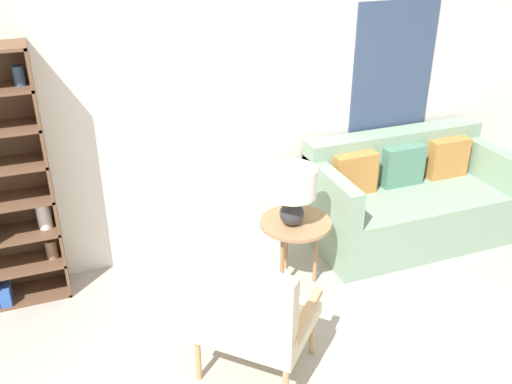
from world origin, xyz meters
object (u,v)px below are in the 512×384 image
at_px(armchair, 249,314).
at_px(side_table, 296,228).
at_px(table_lamp, 293,188).
at_px(couch, 405,200).

xyz_separation_m(armchair, side_table, (0.66, 0.83, -0.03)).
height_order(armchair, table_lamp, table_lamp).
relative_size(couch, table_lamp, 3.65).
xyz_separation_m(couch, side_table, (-1.13, -0.27, 0.11)).
distance_m(armchair, side_table, 1.06).
xyz_separation_m(couch, table_lamp, (-1.18, -0.29, 0.46)).
height_order(couch, table_lamp, table_lamp).
distance_m(side_table, table_lamp, 0.35).
distance_m(armchair, couch, 2.11).
relative_size(armchair, side_table, 1.68).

